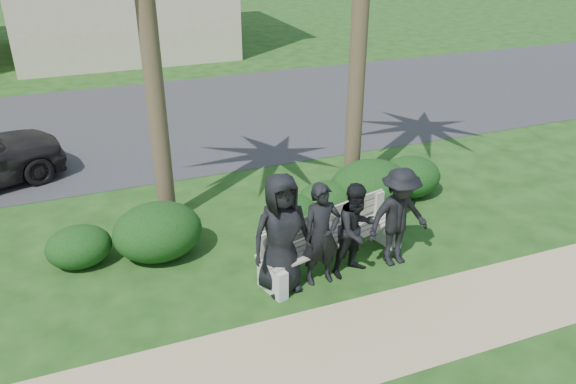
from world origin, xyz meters
name	(u,v)px	position (x,y,z in m)	size (l,w,h in m)	color
ground	(319,265)	(0.00, 0.00, 0.00)	(160.00, 160.00, 0.00)	#173C11
footpath	(373,335)	(0.00, -1.80, 0.00)	(30.00, 1.60, 0.01)	tan
asphalt_street	(203,116)	(0.00, 8.00, 0.00)	(160.00, 8.00, 0.01)	#2D2D30
park_bench	(333,243)	(0.20, -0.05, 0.40)	(2.66, 1.21, 0.88)	gray
man_a	(281,234)	(-0.77, -0.35, 0.94)	(0.91, 0.60, 1.87)	black
man_b	(322,235)	(-0.15, -0.39, 0.82)	(0.60, 0.39, 1.64)	black
man_c	(356,230)	(0.44, -0.36, 0.76)	(0.74, 0.58, 1.52)	black
man_d	(399,217)	(1.18, -0.36, 0.83)	(1.07, 0.61, 1.65)	black
hedge_a	(79,246)	(-3.56, 1.43, 0.34)	(1.03, 0.85, 0.67)	#12340E
hedge_b	(158,230)	(-2.33, 1.23, 0.47)	(1.45, 1.20, 0.94)	#12340E
hedge_c	(294,214)	(0.04, 1.19, 0.33)	(1.02, 0.84, 0.66)	#12340E
hedge_d	(327,201)	(0.75, 1.34, 0.38)	(1.16, 0.96, 0.76)	#12340E
hedge_e	(371,186)	(1.66, 1.38, 0.51)	(1.58, 1.30, 1.03)	#12340E
hedge_f	(410,176)	(2.72, 1.69, 0.41)	(1.26, 1.04, 0.82)	#12340E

